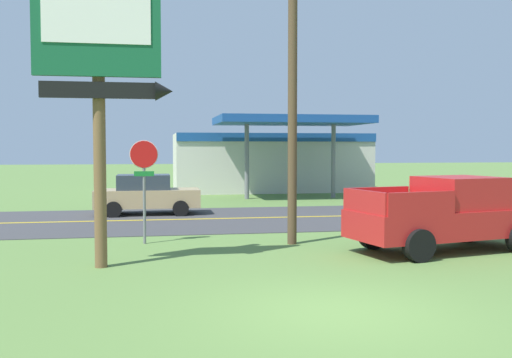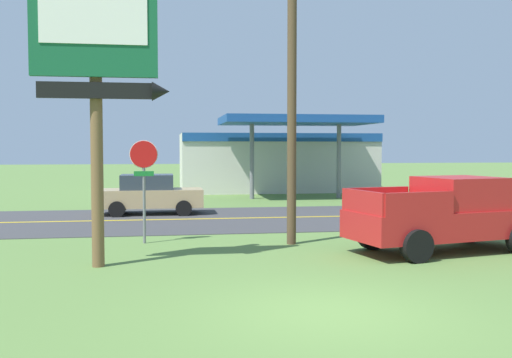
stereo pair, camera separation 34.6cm
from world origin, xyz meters
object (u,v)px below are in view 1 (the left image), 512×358
at_px(stop_sign, 144,173).
at_px(gas_station, 270,160).
at_px(utility_pole, 293,70).
at_px(car_tan_mid_lane, 146,194).
at_px(motel_sign, 101,63).
at_px(pickup_red_parked_on_lawn, 448,215).

bearing_deg(stop_sign, gas_station, 68.82).
xyz_separation_m(utility_pole, car_tan_mid_lane, (-4.15, 8.12, -4.07)).
distance_m(utility_pole, car_tan_mid_lane, 9.99).
bearing_deg(motel_sign, stop_sign, 75.15).
distance_m(motel_sign, car_tan_mid_lane, 11.33).
bearing_deg(gas_station, stop_sign, -111.18).
height_order(motel_sign, pickup_red_parked_on_lawn, motel_sign).
bearing_deg(motel_sign, utility_pole, 26.76).
relative_size(motel_sign, car_tan_mid_lane, 1.60).
relative_size(stop_sign, car_tan_mid_lane, 0.70).
bearing_deg(stop_sign, car_tan_mid_lane, 90.18).
xyz_separation_m(stop_sign, utility_pole, (4.13, -0.77, 2.88)).
bearing_deg(gas_station, motel_sign, -110.30).
xyz_separation_m(pickup_red_parked_on_lawn, car_tan_mid_lane, (-7.96, 9.90, -0.13)).
height_order(utility_pole, pickup_red_parked_on_lawn, utility_pole).
relative_size(motel_sign, pickup_red_parked_on_lawn, 1.22).
bearing_deg(motel_sign, gas_station, 69.70).
height_order(utility_pole, car_tan_mid_lane, utility_pole).
relative_size(stop_sign, utility_pole, 0.32).
xyz_separation_m(stop_sign, gas_station, (7.58, 19.55, -0.08)).
relative_size(utility_pole, gas_station, 0.77).
distance_m(gas_station, car_tan_mid_lane, 14.42).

